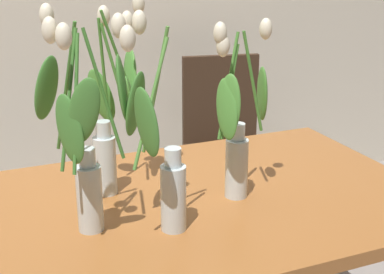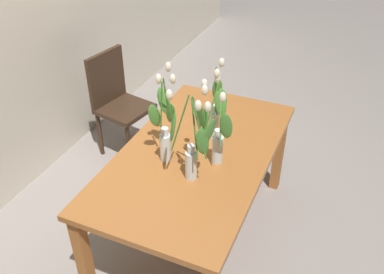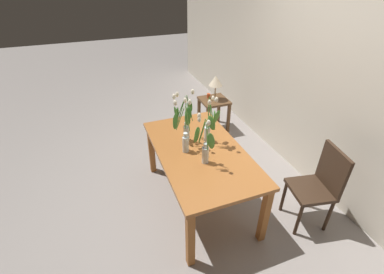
{
  "view_description": "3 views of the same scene",
  "coord_description": "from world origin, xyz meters",
  "px_view_note": "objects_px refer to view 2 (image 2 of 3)",
  "views": [
    {
      "loc": [
        -0.5,
        -1.39,
        1.45
      ],
      "look_at": [
        0.06,
        -0.05,
        0.95
      ],
      "focal_mm": 51.83,
      "sensor_mm": 36.0,
      "label": 1
    },
    {
      "loc": [
        -1.97,
        -0.83,
        2.33
      ],
      "look_at": [
        -0.09,
        -0.01,
        0.92
      ],
      "focal_mm": 39.63,
      "sensor_mm": 36.0,
      "label": 2
    },
    {
      "loc": [
        2.18,
        -0.92,
        2.43
      ],
      "look_at": [
        -0.07,
        -0.07,
        0.88
      ],
      "focal_mm": 25.21,
      "sensor_mm": 36.0,
      "label": 3
    }
  ],
  "objects_px": {
    "tulip_vase_0": "(217,138)",
    "dining_table": "(196,164)",
    "tulip_vase_2": "(216,111)",
    "dining_chair": "(117,99)",
    "tulip_vase_1": "(193,144)",
    "tulip_vase_3": "(165,128)"
  },
  "relations": [
    {
      "from": "tulip_vase_1",
      "to": "tulip_vase_2",
      "type": "relative_size",
      "value": 1.1
    },
    {
      "from": "tulip_vase_0",
      "to": "tulip_vase_1",
      "type": "bearing_deg",
      "value": 159.35
    },
    {
      "from": "tulip_vase_0",
      "to": "tulip_vase_3",
      "type": "relative_size",
      "value": 0.97
    },
    {
      "from": "tulip_vase_3",
      "to": "dining_table",
      "type": "bearing_deg",
      "value": -54.49
    },
    {
      "from": "tulip_vase_2",
      "to": "dining_table",
      "type": "bearing_deg",
      "value": 166.8
    },
    {
      "from": "tulip_vase_0",
      "to": "tulip_vase_2",
      "type": "xyz_separation_m",
      "value": [
        0.27,
        0.11,
        0.01
      ]
    },
    {
      "from": "tulip_vase_3",
      "to": "dining_chair",
      "type": "relative_size",
      "value": 0.63
    },
    {
      "from": "dining_table",
      "to": "tulip_vase_2",
      "type": "height_order",
      "value": "tulip_vase_2"
    },
    {
      "from": "tulip_vase_0",
      "to": "dining_table",
      "type": "bearing_deg",
      "value": 67.68
    },
    {
      "from": "tulip_vase_1",
      "to": "tulip_vase_3",
      "type": "height_order",
      "value": "tulip_vase_3"
    },
    {
      "from": "dining_table",
      "to": "tulip_vase_3",
      "type": "bearing_deg",
      "value": 125.51
    },
    {
      "from": "tulip_vase_0",
      "to": "tulip_vase_3",
      "type": "xyz_separation_m",
      "value": [
        -0.05,
        0.31,
        0.02
      ]
    },
    {
      "from": "dining_table",
      "to": "dining_chair",
      "type": "relative_size",
      "value": 1.72
    },
    {
      "from": "tulip_vase_2",
      "to": "tulip_vase_3",
      "type": "distance_m",
      "value": 0.38
    },
    {
      "from": "tulip_vase_3",
      "to": "tulip_vase_1",
      "type": "bearing_deg",
      "value": -119.17
    },
    {
      "from": "tulip_vase_0",
      "to": "tulip_vase_3",
      "type": "height_order",
      "value": "tulip_vase_3"
    },
    {
      "from": "tulip_vase_0",
      "to": "tulip_vase_2",
      "type": "bearing_deg",
      "value": 21.68
    },
    {
      "from": "tulip_vase_1",
      "to": "dining_chair",
      "type": "distance_m",
      "value": 1.55
    },
    {
      "from": "tulip_vase_2",
      "to": "dining_chair",
      "type": "height_order",
      "value": "tulip_vase_2"
    },
    {
      "from": "dining_table",
      "to": "tulip_vase_1",
      "type": "xyz_separation_m",
      "value": [
        -0.25,
        -0.09,
        0.34
      ]
    },
    {
      "from": "tulip_vase_0",
      "to": "dining_chair",
      "type": "height_order",
      "value": "tulip_vase_0"
    },
    {
      "from": "dining_table",
      "to": "tulip_vase_2",
      "type": "distance_m",
      "value": 0.36
    }
  ]
}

